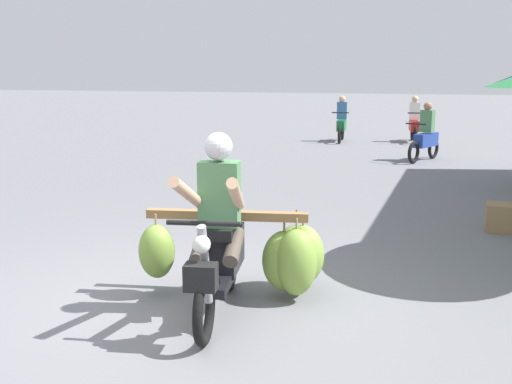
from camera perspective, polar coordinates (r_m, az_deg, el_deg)
The scene contains 6 objects.
ground_plane at distance 5.60m, azimuth -8.12°, elevation -10.58°, with size 120.00×120.00×0.00m, color slate.
motorbike_main_loaded at distance 5.48m, azimuth -0.25°, elevation -5.38°, with size 1.67×1.92×1.58m.
motorbike_distant_ahead_left at distance 18.87m, azimuth 8.08°, elevation 6.46°, with size 0.50×1.62×1.40m.
motorbike_distant_ahead_right at distance 19.15m, azimuth 14.69°, elevation 6.28°, with size 0.54×1.61×1.40m.
motorbike_distant_far_ahead at distance 15.04m, azimuth 15.72°, elevation 5.00°, with size 0.74×1.54×1.40m.
produce_crate at distance 8.69m, azimuth 22.71°, elevation -2.26°, with size 0.56×0.40×0.36m, color olive.
Camera 1 is at (2.41, -4.62, 2.06)m, focal length 42.39 mm.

